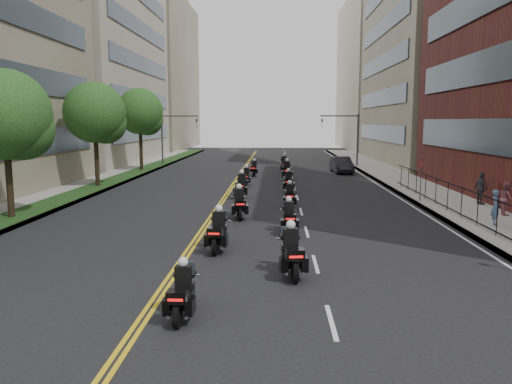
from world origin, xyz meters
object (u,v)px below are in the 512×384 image
motorcycle_8 (246,177)px  pedestrian_c (481,188)px  motorcycle_3 (289,219)px  motorcycle_10 (254,169)px  motorcycle_7 (289,183)px  pedestrian_a (496,207)px  motorcycle_0 (183,294)px  motorcycle_5 (290,197)px  motorcycle_4 (239,205)px  pedestrian_b (507,198)px  motorcycle_9 (287,172)px  motorcycle_2 (218,233)px  parked_sedan (341,165)px  motorcycle_1 (291,254)px  motorcycle_11 (284,165)px  motorcycle_6 (241,187)px

motorcycle_8 → pedestrian_c: (13.93, -8.97, 0.44)m
motorcycle_3 → motorcycle_10: 22.86m
motorcycle_3 → motorcycle_10: bearing=94.1°
motorcycle_3 → motorcycle_7: motorcycle_7 is taller
pedestrian_a → pedestrian_c: size_ratio=0.89×
motorcycle_0 → motorcycle_5: (3.10, 16.12, 0.01)m
motorcycle_4 → pedestrian_a: pedestrian_a is taller
pedestrian_b → pedestrian_a: bearing=161.0°
motorcycle_9 → pedestrian_b: size_ratio=1.50×
motorcycle_2 → motorcycle_3: bearing=51.3°
motorcycle_0 → parked_sedan: 36.36m
motorcycle_1 → motorcycle_7: motorcycle_1 is taller
motorcycle_7 → motorcycle_11: 13.04m
motorcycle_0 → motorcycle_10: bearing=90.2°
motorcycle_9 → pedestrian_c: bearing=-50.2°
motorcycle_1 → motorcycle_5: (0.30, 12.61, -0.08)m
motorcycle_5 → pedestrian_a: bearing=-28.3°
motorcycle_2 → motorcycle_9: (3.07, 22.45, 0.05)m
motorcycle_8 → pedestrian_c: bearing=-29.9°
motorcycle_11 → pedestrian_c: 21.49m
motorcycle_6 → motorcycle_8: size_ratio=1.15×
motorcycle_8 → parked_sedan: motorcycle_8 is taller
motorcycle_4 → pedestrian_c: 14.06m
pedestrian_c → motorcycle_8: bearing=45.4°
motorcycle_1 → motorcycle_7: bearing=81.9°
motorcycle_8 → motorcycle_9: (3.16, 3.24, 0.11)m
motorcycle_5 → motorcycle_9: motorcycle_9 is taller
motorcycle_11 → parked_sedan: motorcycle_11 is taller
motorcycle_11 → motorcycle_7: bearing=-95.1°
motorcycle_0 → parked_sedan: parked_sedan is taller
motorcycle_0 → motorcycle_6: motorcycle_6 is taller
motorcycle_4 → motorcycle_6: motorcycle_6 is taller
pedestrian_c → motorcycle_4: bearing=94.1°
motorcycle_0 → motorcycle_9: motorcycle_9 is taller
motorcycle_3 → motorcycle_10: (-2.53, 22.72, -0.02)m
motorcycle_6 → parked_sedan: 18.03m
motorcycle_6 → motorcycle_11: motorcycle_11 is taller
motorcycle_1 → motorcycle_8: motorcycle_1 is taller
motorcycle_2 → pedestrian_b: 15.53m
motorcycle_3 → pedestrian_b: bearing=17.5°
motorcycle_3 → pedestrian_a: size_ratio=1.35×
motorcycle_0 → motorcycle_8: size_ratio=0.96×
motorcycle_6 → motorcycle_7: (3.05, 2.84, -0.06)m
motorcycle_4 → motorcycle_5: (2.64, 3.23, -0.07)m
motorcycle_4 → motorcycle_9: motorcycle_9 is taller
motorcycle_3 → motorcycle_6: size_ratio=0.89×
motorcycle_4 → motorcycle_5: bearing=43.1°
pedestrian_a → pedestrian_b: (1.66, 2.62, 0.02)m
motorcycle_0 → motorcycle_1: motorcycle_1 is taller
motorcycle_8 → motorcycle_10: bearing=90.3°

